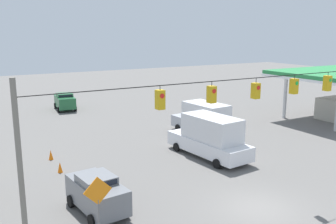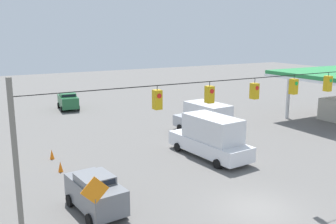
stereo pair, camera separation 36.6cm
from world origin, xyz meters
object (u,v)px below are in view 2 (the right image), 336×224
(sedan_grey_parked_shoulder, at_px, (95,193))
(traffic_cone_fourth, at_px, (60,167))
(traffic_cone_third, at_px, (74,178))
(traffic_cone_nearest, at_px, (100,216))
(box_truck_white_crossing_near, at_px, (211,137))
(traffic_cone_second, at_px, (86,193))
(traffic_cone_fifth, at_px, (52,154))
(sedan_green_withflow_deep, at_px, (68,101))
(overhead_signal_span, at_px, (254,115))
(box_truck_silver_oncoming_far, at_px, (206,119))
(work_zone_sign, at_px, (95,195))

(sedan_grey_parked_shoulder, xyz_separation_m, traffic_cone_fourth, (0.24, -6.32, -0.65))
(traffic_cone_third, bearing_deg, traffic_cone_nearest, 87.89)
(traffic_cone_nearest, height_order, traffic_cone_fourth, same)
(box_truck_white_crossing_near, relative_size, traffic_cone_nearest, 10.03)
(traffic_cone_second, distance_m, traffic_cone_third, 2.44)
(box_truck_white_crossing_near, xyz_separation_m, traffic_cone_fifth, (10.02, -5.05, -1.13))
(traffic_cone_fourth, bearing_deg, sedan_grey_parked_shoulder, 92.19)
(sedan_green_withflow_deep, distance_m, traffic_cone_nearest, 27.72)
(overhead_signal_span, bearing_deg, box_truck_silver_oncoming_far, -115.16)
(overhead_signal_span, height_order, traffic_cone_third, overhead_signal_span)
(box_truck_silver_oncoming_far, xyz_separation_m, sedan_green_withflow_deep, (7.64, -16.85, -0.39))
(box_truck_white_crossing_near, distance_m, traffic_cone_fifth, 11.28)
(sedan_grey_parked_shoulder, bearing_deg, traffic_cone_nearest, 81.20)
(box_truck_white_crossing_near, xyz_separation_m, traffic_cone_fourth, (10.09, -2.26, -1.13))
(sedan_green_withflow_deep, xyz_separation_m, traffic_cone_fourth, (5.57, 19.63, -0.65))
(overhead_signal_span, distance_m, traffic_cone_fifth, 14.97)
(box_truck_white_crossing_near, bearing_deg, traffic_cone_third, 0.26)
(traffic_cone_nearest, xyz_separation_m, work_zone_sign, (0.57, 1.18, 1.64))
(box_truck_white_crossing_near, distance_m, box_truck_silver_oncoming_far, 5.92)
(traffic_cone_second, bearing_deg, box_truck_white_crossing_near, -165.86)
(sedan_green_withflow_deep, relative_size, traffic_cone_nearest, 5.84)
(traffic_cone_fourth, bearing_deg, traffic_cone_nearest, 90.41)
(box_truck_silver_oncoming_far, bearing_deg, sedan_green_withflow_deep, -65.62)
(traffic_cone_nearest, height_order, traffic_cone_second, same)
(overhead_signal_span, height_order, box_truck_white_crossing_near, overhead_signal_span)
(traffic_cone_second, bearing_deg, work_zone_sign, 79.30)
(box_truck_white_crossing_near, height_order, work_zone_sign, box_truck_white_crossing_near)
(box_truck_white_crossing_near, distance_m, traffic_cone_fourth, 10.40)
(sedan_green_withflow_deep, relative_size, work_zone_sign, 1.44)
(box_truck_white_crossing_near, bearing_deg, box_truck_silver_oncoming_far, -121.75)
(sedan_green_withflow_deep, bearing_deg, traffic_cone_fourth, 74.15)
(traffic_cone_second, height_order, traffic_cone_fifth, same)
(traffic_cone_second, height_order, work_zone_sign, work_zone_sign)
(box_truck_white_crossing_near, relative_size, traffic_cone_fifth, 10.03)
(traffic_cone_nearest, height_order, traffic_cone_third, same)
(sedan_grey_parked_shoulder, height_order, traffic_cone_second, sedan_grey_parked_shoulder)
(traffic_cone_nearest, bearing_deg, traffic_cone_third, -92.11)
(sedan_grey_parked_shoulder, relative_size, traffic_cone_second, 5.82)
(overhead_signal_span, distance_m, work_zone_sign, 8.47)
(box_truck_silver_oncoming_far, height_order, sedan_green_withflow_deep, box_truck_silver_oncoming_far)
(traffic_cone_fourth, relative_size, work_zone_sign, 0.25)
(box_truck_silver_oncoming_far, bearing_deg, traffic_cone_fifth, -0.07)
(box_truck_white_crossing_near, relative_size, traffic_cone_fourth, 10.03)
(overhead_signal_span, xyz_separation_m, sedan_green_withflow_deep, (1.89, -29.09, -3.75))
(traffic_cone_fourth, bearing_deg, box_truck_white_crossing_near, 167.39)
(box_truck_white_crossing_near, bearing_deg, traffic_cone_fifth, -26.73)
(box_truck_silver_oncoming_far, distance_m, traffic_cone_nearest, 16.74)
(traffic_cone_nearest, bearing_deg, work_zone_sign, 64.14)
(box_truck_silver_oncoming_far, bearing_deg, traffic_cone_fourth, 11.87)
(sedan_green_withflow_deep, bearing_deg, traffic_cone_fifth, 71.90)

